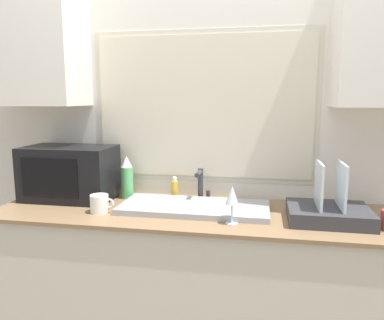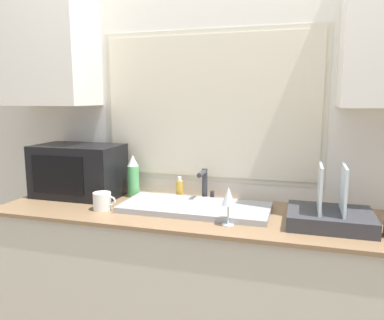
{
  "view_description": "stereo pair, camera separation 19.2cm",
  "coord_description": "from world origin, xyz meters",
  "views": [
    {
      "loc": [
        0.34,
        -1.59,
        1.47
      ],
      "look_at": [
        -0.0,
        0.28,
        1.16
      ],
      "focal_mm": 35.0,
      "sensor_mm": 36.0,
      "label": 1
    },
    {
      "loc": [
        0.53,
        -1.54,
        1.47
      ],
      "look_at": [
        -0.0,
        0.28,
        1.16
      ],
      "focal_mm": 35.0,
      "sensor_mm": 36.0,
      "label": 2
    }
  ],
  "objects": [
    {
      "name": "countertop",
      "position": [
        0.0,
        0.31,
        0.44
      ],
      "size": [
        2.15,
        0.65,
        0.88
      ],
      "color": "beige",
      "rests_on": "ground_plane"
    },
    {
      "name": "wall_back",
      "position": [
        0.0,
        0.6,
        1.42
      ],
      "size": [
        6.0,
        0.38,
        2.6
      ],
      "color": "silver",
      "rests_on": "ground_plane"
    },
    {
      "name": "sink_basin",
      "position": [
        -0.0,
        0.32,
        0.9
      ],
      "size": [
        0.79,
        0.35,
        0.03
      ],
      "color": "#9EA0A5",
      "rests_on": "countertop"
    },
    {
      "name": "faucet",
      "position": [
        0.0,
        0.51,
        0.99
      ],
      "size": [
        0.08,
        0.14,
        0.19
      ],
      "color": "#333338",
      "rests_on": "countertop"
    },
    {
      "name": "microwave",
      "position": [
        -0.77,
        0.41,
        1.04
      ],
      "size": [
        0.52,
        0.31,
        0.31
      ],
      "color": "black",
      "rests_on": "countertop"
    },
    {
      "name": "dish_rack",
      "position": [
        0.68,
        0.26,
        0.93
      ],
      "size": [
        0.39,
        0.31,
        0.29
      ],
      "color": "#333338",
      "rests_on": "countertop"
    },
    {
      "name": "spray_bottle",
      "position": [
        -0.44,
        0.49,
        1.0
      ],
      "size": [
        0.07,
        0.07,
        0.26
      ],
      "color": "#59B266",
      "rests_on": "countertop"
    },
    {
      "name": "soap_bottle",
      "position": [
        -0.16,
        0.54,
        0.94
      ],
      "size": [
        0.04,
        0.04,
        0.13
      ],
      "color": "gold",
      "rests_on": "countertop"
    },
    {
      "name": "mug_near_sink",
      "position": [
        -0.48,
        0.19,
        0.93
      ],
      "size": [
        0.13,
        0.1,
        0.1
      ],
      "color": "white",
      "rests_on": "countertop"
    },
    {
      "name": "wine_glass",
      "position": [
        0.22,
        0.13,
        1.02
      ],
      "size": [
        0.06,
        0.06,
        0.19
      ],
      "color": "silver",
      "rests_on": "countertop"
    }
  ]
}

